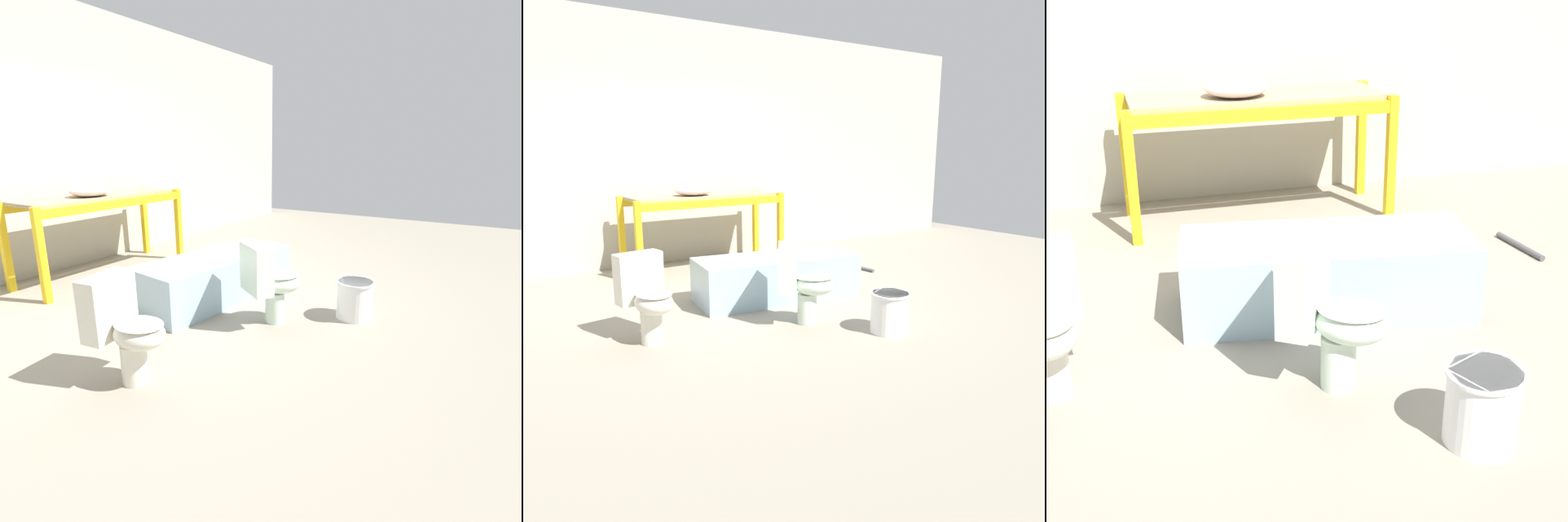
{
  "view_description": "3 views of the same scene",
  "coord_description": "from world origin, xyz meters",
  "views": [
    {
      "loc": [
        -2.98,
        -2.75,
        1.52
      ],
      "look_at": [
        -0.2,
        -1.07,
        0.6
      ],
      "focal_mm": 28.0,
      "sensor_mm": 36.0,
      "label": 1
    },
    {
      "loc": [
        -2.66,
        -4.62,
        1.56
      ],
      "look_at": [
        -0.18,
        -0.97,
        0.57
      ],
      "focal_mm": 35.0,
      "sensor_mm": 36.0,
      "label": 2
    },
    {
      "loc": [
        -1.03,
        -3.97,
        1.98
      ],
      "look_at": [
        -0.13,
        -0.96,
        0.62
      ],
      "focal_mm": 50.0,
      "sensor_mm": 36.0,
      "label": 3
    }
  ],
  "objects": [
    {
      "name": "loose_pipe",
      "position": [
        1.79,
        0.18,
        0.02
      ],
      "size": [
        0.1,
        0.5,
        0.04
      ],
      "color": "#4C4C51",
      "rests_on": "ground_plane"
    },
    {
      "name": "shelving_rack",
      "position": [
        0.17,
        1.38,
        0.82
      ],
      "size": [
        2.02,
        0.73,
        0.97
      ],
      "color": "yellow",
      "rests_on": "ground_plane"
    },
    {
      "name": "sink_basin",
      "position": [
        0.01,
        1.32,
        1.04
      ],
      "size": [
        0.47,
        0.4,
        0.22
      ],
      "color": "silver",
      "rests_on": "shelving_rack"
    },
    {
      "name": "bucket_white",
      "position": [
        0.43,
        -1.69,
        0.18
      ],
      "size": [
        0.34,
        0.34,
        0.35
      ],
      "color": "white",
      "rests_on": "ground_plane"
    },
    {
      "name": "toilet_near",
      "position": [
        -0.06,
        -1.08,
        0.4
      ],
      "size": [
        0.6,
        0.55,
        0.73
      ],
      "rotation": [
        0.0,
        0.0,
        0.98
      ],
      "color": "silver",
      "rests_on": "ground_plane"
    },
    {
      "name": "ground_plane",
      "position": [
        0.0,
        0.0,
        0.0
      ],
      "size": [
        12.0,
        12.0,
        0.0
      ],
      "primitive_type": "plane",
      "color": "gray"
    },
    {
      "name": "bathtub_main",
      "position": [
        0.18,
        -0.3,
        0.26
      ],
      "size": [
        1.75,
        0.9,
        0.45
      ],
      "rotation": [
        0.0,
        0.0,
        -0.15
      ],
      "color": "#99B7CC",
      "rests_on": "ground_plane"
    }
  ]
}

